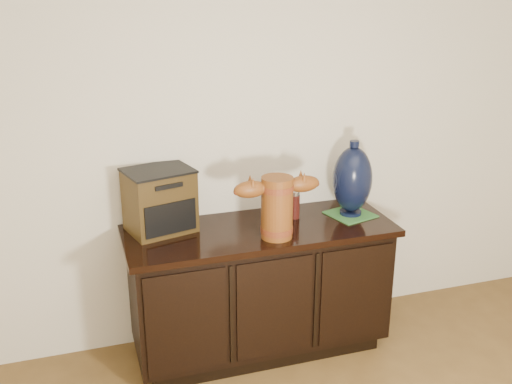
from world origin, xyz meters
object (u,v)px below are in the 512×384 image
object	(u,v)px
lamp_base	(352,180)
terracotta_vessel	(277,204)
spray_can	(295,205)
sideboard	(260,288)
tv_radio	(160,200)

from	to	relation	value
lamp_base	terracotta_vessel	bearing A→B (deg)	-162.06
spray_can	sideboard	bearing A→B (deg)	-162.19
sideboard	terracotta_vessel	bearing A→B (deg)	-72.36
terracotta_vessel	lamp_base	size ratio (longest dim) A/B	1.07
sideboard	spray_can	bearing A→B (deg)	17.81
tv_radio	spray_can	distance (m)	0.75
sideboard	tv_radio	world-z (taller)	tv_radio
sideboard	terracotta_vessel	world-z (taller)	terracotta_vessel
sideboard	terracotta_vessel	distance (m)	0.57
tv_radio	spray_can	xyz separation A→B (m)	(0.74, -0.06, -0.09)
tv_radio	spray_can	bearing A→B (deg)	-18.99
tv_radio	lamp_base	size ratio (longest dim) A/B	0.92
terracotta_vessel	lamp_base	world-z (taller)	lamp_base
terracotta_vessel	spray_can	distance (m)	0.30
tv_radio	sideboard	bearing A→B (deg)	-28.90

